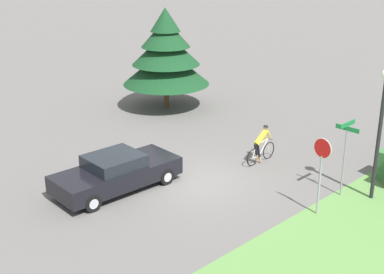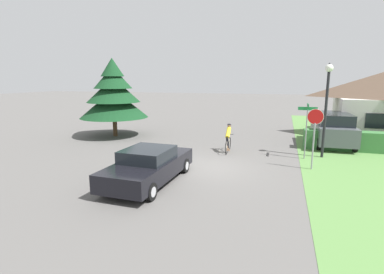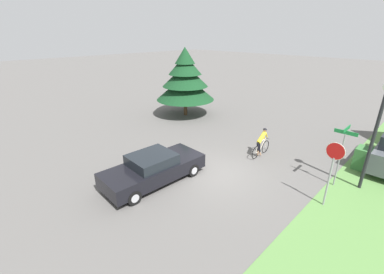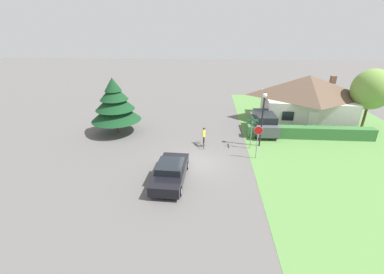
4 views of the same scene
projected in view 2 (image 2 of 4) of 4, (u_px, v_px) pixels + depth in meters
ground_plane at (205, 168)px, 13.56m from camera, size 140.00×140.00×0.00m
sedan_left_lane at (149, 166)px, 11.53m from camera, size 2.09×4.78×1.37m
cyclist at (228, 139)px, 16.37m from camera, size 0.44×1.80×1.56m
parked_suv_right at (333, 129)px, 18.02m from camera, size 2.15×4.72×1.96m
stop_sign at (315, 127)px, 12.96m from camera, size 0.68×0.07×2.70m
street_lamp at (327, 95)px, 14.76m from camera, size 0.38×0.38×4.74m
street_name_sign at (307, 121)px, 14.71m from camera, size 0.90×0.90×2.77m
conifer_tall_near at (113, 95)px, 20.59m from camera, size 4.64×4.64×5.36m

